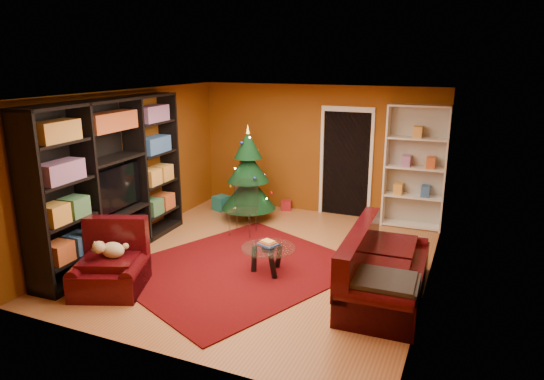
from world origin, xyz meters
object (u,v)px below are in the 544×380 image
at_px(rug, 237,268).
at_px(media_unit, 112,179).
at_px(christmas_tree, 248,174).
at_px(dog, 113,250).
at_px(sofa, 387,264).
at_px(white_bookshelf, 415,168).
at_px(coffee_table, 269,260).
at_px(armchair, 109,264).
at_px(gift_box_teal, 222,203).
at_px(gift_box_red, 286,205).
at_px(acrylic_chair, 243,211).

distance_m(rug, media_unit, 2.43).
xyz_separation_m(christmas_tree, dog, (-0.38, -3.44, -0.35)).
bearing_deg(rug, sofa, 0.63).
bearing_deg(white_bookshelf, sofa, -89.90).
bearing_deg(rug, coffee_table, 7.02).
distance_m(rug, armchair, 1.87).
relative_size(armchair, coffee_table, 1.22).
height_order(armchair, sofa, sofa).
relative_size(gift_box_teal, gift_box_red, 1.47).
distance_m(gift_box_teal, sofa, 4.64).
bearing_deg(acrylic_chair, armchair, -111.47).
relative_size(white_bookshelf, coffee_table, 2.92).
bearing_deg(dog, sofa, -1.70).
height_order(rug, white_bookshelf, white_bookshelf).
distance_m(gift_box_teal, gift_box_red, 1.37).
distance_m(rug, gift_box_teal, 3.04).
height_order(gift_box_teal, dog, dog).
bearing_deg(gift_box_red, armchair, -101.33).
bearing_deg(media_unit, gift_box_teal, 78.75).
bearing_deg(media_unit, rug, 3.32).
relative_size(christmas_tree, gift_box_red, 9.37).
xyz_separation_m(gift_box_red, dog, (-0.85, -4.30, 0.47)).
xyz_separation_m(gift_box_teal, dog, (0.41, -3.77, 0.42)).
bearing_deg(armchair, dog, 45.00).
distance_m(white_bookshelf, sofa, 3.09).
xyz_separation_m(rug, sofa, (2.22, 0.02, 0.45)).
xyz_separation_m(rug, christmas_tree, (-0.87, 2.21, 0.91)).
bearing_deg(coffee_table, rug, -172.98).
relative_size(gift_box_teal, armchair, 0.30).
height_order(christmas_tree, acrylic_chair, christmas_tree).
distance_m(white_bookshelf, coffee_table, 3.54).
bearing_deg(rug, gift_box_red, 97.68).
xyz_separation_m(media_unit, acrylic_chair, (1.48, 1.61, -0.80)).
xyz_separation_m(media_unit, christmas_tree, (1.20, 2.43, -0.33)).
xyz_separation_m(gift_box_red, acrylic_chair, (-0.18, -1.68, 0.35)).
bearing_deg(acrylic_chair, coffee_table, -57.64).
bearing_deg(dog, gift_box_teal, 74.63).
height_order(gift_box_teal, armchair, armchair).
relative_size(armchair, acrylic_chair, 1.09).
height_order(christmas_tree, armchair, christmas_tree).
height_order(media_unit, gift_box_red, media_unit).
bearing_deg(white_bookshelf, coffee_table, -120.33).
height_order(christmas_tree, sofa, christmas_tree).
xyz_separation_m(media_unit, gift_box_teal, (0.40, 2.76, -1.10)).
height_order(media_unit, dog, media_unit).
height_order(gift_box_red, coffee_table, coffee_table).
bearing_deg(armchair, coffee_table, 15.83).
bearing_deg(gift_box_teal, coffee_table, -48.80).
height_order(white_bookshelf, acrylic_chair, white_bookshelf).
relative_size(rug, coffee_table, 4.01).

